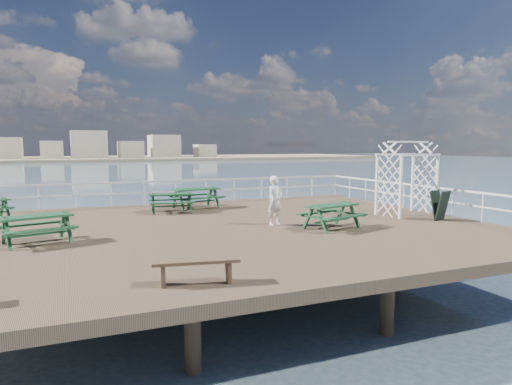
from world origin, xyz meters
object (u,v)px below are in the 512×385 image
at_px(picnic_table_b, 171,199).
at_px(person, 275,201).
at_px(picnic_table_c, 196,194).
at_px(picnic_table_d, 37,223).
at_px(flat_bench_far, 196,266).
at_px(trellis_arbor, 407,182).
at_px(picnic_table_e, 332,211).

bearing_deg(picnic_table_b, person, -51.53).
bearing_deg(picnic_table_c, picnic_table_d, -148.97).
height_order(flat_bench_far, person, person).
height_order(trellis_arbor, person, trellis_arbor).
distance_m(picnic_table_e, person, 1.98).
xyz_separation_m(picnic_table_d, picnic_table_e, (8.88, -1.22, 0.00)).
bearing_deg(person, flat_bench_far, -147.04).
distance_m(picnic_table_c, flat_bench_far, 11.03).
height_order(picnic_table_b, picnic_table_e, picnic_table_e).
bearing_deg(picnic_table_c, flat_bench_far, -115.45).
height_order(picnic_table_c, person, person).
bearing_deg(picnic_table_e, trellis_arbor, 2.65).
relative_size(picnic_table_d, picnic_table_e, 1.00).
bearing_deg(person, picnic_table_b, 102.21).
height_order(picnic_table_b, trellis_arbor, trellis_arbor).
bearing_deg(picnic_table_b, trellis_arbor, -19.51).
height_order(picnic_table_b, flat_bench_far, picnic_table_b).
distance_m(picnic_table_c, picnic_table_e, 7.09).
distance_m(picnic_table_b, trellis_arbor, 9.49).
height_order(picnic_table_b, picnic_table_d, picnic_table_d).
relative_size(picnic_table_c, trellis_arbor, 0.78).
height_order(picnic_table_c, picnic_table_e, picnic_table_c).
xyz_separation_m(picnic_table_b, person, (2.64, -4.39, 0.29)).
bearing_deg(flat_bench_far, picnic_table_e, 45.85).
bearing_deg(picnic_table_d, trellis_arbor, -14.53).
relative_size(picnic_table_c, picnic_table_d, 1.04).
distance_m(picnic_table_d, flat_bench_far, 6.21).
relative_size(picnic_table_d, person, 1.29).
xyz_separation_m(picnic_table_b, picnic_table_e, (4.10, -5.70, 0.02)).
height_order(picnic_table_b, picnic_table_c, picnic_table_c).
distance_m(picnic_table_b, picnic_table_e, 7.02).
distance_m(picnic_table_c, trellis_arbor, 8.82).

